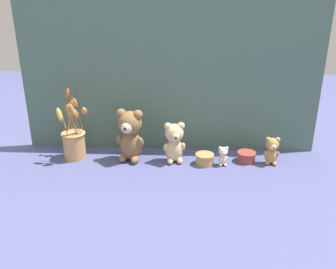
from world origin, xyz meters
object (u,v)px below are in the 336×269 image
teddy_bear_medium (174,142)px  decorative_tin_tall (246,157)px  decorative_tin_short (205,159)px  teddy_bear_large (130,134)px  teddy_bear_small (272,150)px  teddy_bear_tiny (223,156)px  flower_vase (74,140)px

teddy_bear_medium → decorative_tin_tall: teddy_bear_medium is taller
decorative_tin_tall → decorative_tin_short: (-0.19, -0.04, 0.00)m
teddy_bear_large → teddy_bear_medium: bearing=-2.0°
teddy_bear_small → teddy_bear_medium: bearing=179.6°
teddy_bear_tiny → teddy_bear_large: bearing=175.2°
teddy_bear_tiny → decorative_tin_short: 0.09m
teddy_bear_small → decorative_tin_tall: teddy_bear_small is taller
teddy_bear_small → flower_vase: size_ratio=0.40×
teddy_bear_large → teddy_bear_tiny: bearing=-4.8°
teddy_bear_medium → decorative_tin_short: teddy_bear_medium is taller
teddy_bear_medium → flower_vase: size_ratio=0.59×
teddy_bear_small → flower_vase: flower_vase is taller
teddy_bear_small → teddy_bear_tiny: (-0.22, -0.03, -0.02)m
decorative_tin_short → teddy_bear_tiny: bearing=-4.9°
teddy_bear_large → teddy_bear_small: size_ratio=1.88×
decorative_tin_tall → teddy_bear_large: bearing=-178.9°
teddy_bear_medium → decorative_tin_short: (0.14, -0.02, -0.07)m
teddy_bear_medium → teddy_bear_small: teddy_bear_medium is taller
teddy_bear_tiny → decorative_tin_tall: (0.11, 0.05, -0.02)m
teddy_bear_small → decorative_tin_tall: (-0.11, 0.02, -0.04)m
teddy_bear_tiny → teddy_bear_small: bearing=6.7°
teddy_bear_small → teddy_bear_tiny: 0.22m
teddy_bear_tiny → decorative_tin_tall: size_ratio=1.07×
teddy_bear_medium → teddy_bear_tiny: (0.22, -0.03, -0.05)m
teddy_bear_large → decorative_tin_short: bearing=-4.8°
flower_vase → decorative_tin_short: flower_vase is taller
teddy_bear_medium → teddy_bear_tiny: teddy_bear_medium is taller
teddy_bear_small → decorative_tin_short: size_ratio=1.55×
teddy_bear_large → teddy_bear_tiny: teddy_bear_large is taller
flower_vase → teddy_bear_tiny: bearing=-3.5°
decorative_tin_tall → teddy_bear_medium: bearing=-177.0°
decorative_tin_tall → decorative_tin_short: decorative_tin_short is taller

